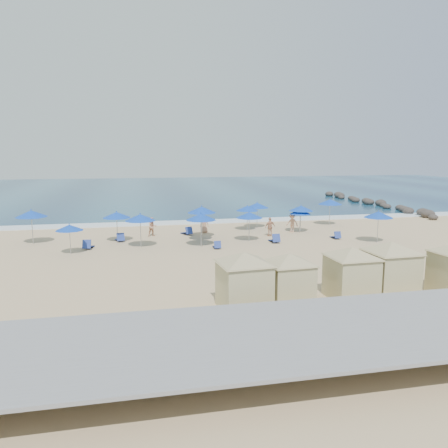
{
  "coord_description": "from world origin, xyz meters",
  "views": [
    {
      "loc": [
        -7.66,
        -28.03,
        7.05
      ],
      "look_at": [
        -1.11,
        3.0,
        1.83
      ],
      "focal_mm": 35.0,
      "sensor_mm": 36.0,
      "label": 1
    }
  ],
  "objects_px": {
    "cabana_1": "(289,272)",
    "umbrella_6": "(201,217)",
    "trash_bin": "(360,266)",
    "umbrella_9": "(257,205)",
    "umbrella_7": "(247,208)",
    "beachgoer_3": "(204,224)",
    "umbrella_4": "(202,210)",
    "umbrella_13": "(300,212)",
    "umbrella_5": "(201,216)",
    "umbrella_1": "(69,228)",
    "umbrella_12": "(330,202)",
    "beachgoer_1": "(270,227)",
    "rock_jetty": "(373,203)",
    "cabana_3": "(391,261)",
    "umbrella_0": "(31,214)",
    "umbrella_3": "(140,218)",
    "beachgoer_2": "(292,223)",
    "umbrella_8": "(249,215)",
    "umbrella_2": "(117,215)",
    "umbrella_11": "(379,215)",
    "cabana_0": "(244,273)",
    "cabana_2": "(352,266)",
    "beachgoer_0": "(152,227)",
    "umbrella_10": "(301,208)"
  },
  "relations": [
    {
      "from": "umbrella_8",
      "to": "umbrella_9",
      "type": "height_order",
      "value": "umbrella_9"
    },
    {
      "from": "beachgoer_1",
      "to": "beachgoer_3",
      "type": "bearing_deg",
      "value": -39.11
    },
    {
      "from": "umbrella_2",
      "to": "umbrella_7",
      "type": "distance_m",
      "value": 11.81
    },
    {
      "from": "umbrella_12",
      "to": "umbrella_13",
      "type": "distance_m",
      "value": 5.46
    },
    {
      "from": "cabana_1",
      "to": "umbrella_6",
      "type": "relative_size",
      "value": 1.62
    },
    {
      "from": "umbrella_3",
      "to": "cabana_0",
      "type": "bearing_deg",
      "value": -73.15
    },
    {
      "from": "umbrella_4",
      "to": "umbrella_13",
      "type": "distance_m",
      "value": 8.92
    },
    {
      "from": "umbrella_4",
      "to": "umbrella_6",
      "type": "relative_size",
      "value": 1.04
    },
    {
      "from": "beachgoer_1",
      "to": "cabana_0",
      "type": "bearing_deg",
      "value": 56.39
    },
    {
      "from": "cabana_0",
      "to": "umbrella_12",
      "type": "distance_m",
      "value": 25.06
    },
    {
      "from": "beachgoer_1",
      "to": "umbrella_9",
      "type": "bearing_deg",
      "value": -102.8
    },
    {
      "from": "umbrella_5",
      "to": "beachgoer_3",
      "type": "distance_m",
      "value": 3.71
    },
    {
      "from": "cabana_1",
      "to": "umbrella_6",
      "type": "height_order",
      "value": "cabana_1"
    },
    {
      "from": "beachgoer_0",
      "to": "beachgoer_2",
      "type": "xyz_separation_m",
      "value": [
        12.28,
        -0.67,
        0.04
      ]
    },
    {
      "from": "cabana_3",
      "to": "umbrella_0",
      "type": "bearing_deg",
      "value": 140.47
    },
    {
      "from": "beachgoer_3",
      "to": "umbrella_11",
      "type": "bearing_deg",
      "value": 159.07
    },
    {
      "from": "cabana_0",
      "to": "umbrella_6",
      "type": "relative_size",
      "value": 1.77
    },
    {
      "from": "umbrella_5",
      "to": "umbrella_11",
      "type": "xyz_separation_m",
      "value": [
        13.51,
        -3.59,
        0.24
      ]
    },
    {
      "from": "umbrella_10",
      "to": "umbrella_13",
      "type": "height_order",
      "value": "umbrella_10"
    },
    {
      "from": "umbrella_0",
      "to": "umbrella_11",
      "type": "bearing_deg",
      "value": -10.78
    },
    {
      "from": "umbrella_7",
      "to": "beachgoer_3",
      "type": "xyz_separation_m",
      "value": [
        -4.02,
        -0.34,
        -1.27
      ]
    },
    {
      "from": "trash_bin",
      "to": "umbrella_6",
      "type": "relative_size",
      "value": 0.32
    },
    {
      "from": "rock_jetty",
      "to": "umbrella_0",
      "type": "height_order",
      "value": "umbrella_0"
    },
    {
      "from": "trash_bin",
      "to": "umbrella_3",
      "type": "relative_size",
      "value": 0.32
    },
    {
      "from": "umbrella_3",
      "to": "umbrella_7",
      "type": "height_order",
      "value": "umbrella_3"
    },
    {
      "from": "beachgoer_2",
      "to": "beachgoer_3",
      "type": "bearing_deg",
      "value": -148.86
    },
    {
      "from": "trash_bin",
      "to": "umbrella_8",
      "type": "bearing_deg",
      "value": 98.12
    },
    {
      "from": "rock_jetty",
      "to": "cabana_3",
      "type": "height_order",
      "value": "cabana_3"
    },
    {
      "from": "umbrella_9",
      "to": "umbrella_10",
      "type": "bearing_deg",
      "value": -43.14
    },
    {
      "from": "umbrella_0",
      "to": "umbrella_5",
      "type": "xyz_separation_m",
      "value": [
        13.02,
        -1.46,
        -0.39
      ]
    },
    {
      "from": "umbrella_3",
      "to": "umbrella_5",
      "type": "distance_m",
      "value": 5.08
    },
    {
      "from": "umbrella_9",
      "to": "beachgoer_2",
      "type": "relative_size",
      "value": 1.47
    },
    {
      "from": "umbrella_7",
      "to": "umbrella_6",
      "type": "bearing_deg",
      "value": -131.17
    },
    {
      "from": "umbrella_7",
      "to": "umbrella_1",
      "type": "bearing_deg",
      "value": -155.76
    },
    {
      "from": "umbrella_4",
      "to": "umbrella_9",
      "type": "distance_m",
      "value": 6.97
    },
    {
      "from": "beachgoer_1",
      "to": "cabana_3",
      "type": "bearing_deg",
      "value": 82.19
    },
    {
      "from": "beachgoer_2",
      "to": "rock_jetty",
      "type": "bearing_deg",
      "value": 84.28
    },
    {
      "from": "cabana_0",
      "to": "beachgoer_2",
      "type": "distance_m",
      "value": 20.01
    },
    {
      "from": "umbrella_1",
      "to": "umbrella_4",
      "type": "height_order",
      "value": "umbrella_4"
    },
    {
      "from": "umbrella_4",
      "to": "beachgoer_3",
      "type": "relative_size",
      "value": 1.76
    },
    {
      "from": "trash_bin",
      "to": "umbrella_9",
      "type": "relative_size",
      "value": 0.34
    },
    {
      "from": "umbrella_11",
      "to": "umbrella_1",
      "type": "bearing_deg",
      "value": 178.03
    },
    {
      "from": "cabana_2",
      "to": "umbrella_12",
      "type": "height_order",
      "value": "cabana_2"
    },
    {
      "from": "cabana_1",
      "to": "umbrella_3",
      "type": "xyz_separation_m",
      "value": [
        -6.52,
        13.94,
        0.74
      ]
    },
    {
      "from": "umbrella_8",
      "to": "beachgoer_2",
      "type": "bearing_deg",
      "value": 32.73
    },
    {
      "from": "umbrella_12",
      "to": "beachgoer_1",
      "type": "height_order",
      "value": "umbrella_12"
    },
    {
      "from": "umbrella_7",
      "to": "beachgoer_0",
      "type": "relative_size",
      "value": 1.46
    },
    {
      "from": "beachgoer_0",
      "to": "rock_jetty",
      "type": "bearing_deg",
      "value": 14.41
    },
    {
      "from": "umbrella_2",
      "to": "beachgoer_2",
      "type": "height_order",
      "value": "umbrella_2"
    },
    {
      "from": "umbrella_2",
      "to": "beachgoer_0",
      "type": "relative_size",
      "value": 1.56
    }
  ]
}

